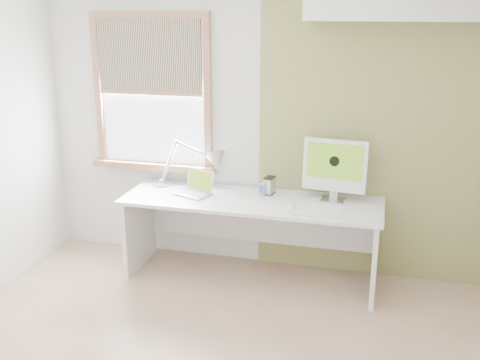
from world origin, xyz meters
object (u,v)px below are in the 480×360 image
(desk, at_px, (253,218))
(desk_lamp, at_px, (206,164))
(imac, at_px, (335,167))
(external_drive, at_px, (269,186))
(laptop, at_px, (196,188))

(desk, xyz_separation_m, desk_lamp, (-0.47, 0.14, 0.42))
(imac, bearing_deg, desk_lamp, 178.08)
(external_drive, height_order, imac, imac)
(desk_lamp, distance_m, external_drive, 0.60)
(desk_lamp, relative_size, external_drive, 5.02)
(desk, xyz_separation_m, external_drive, (0.12, 0.12, 0.27))
(desk, distance_m, external_drive, 0.32)
(desk, distance_m, imac, 0.84)
(external_drive, bearing_deg, desk, -133.51)
(desk, height_order, imac, imac)
(imac, bearing_deg, external_drive, 177.73)
(external_drive, bearing_deg, laptop, -166.02)
(desk_lamp, distance_m, imac, 1.14)
(laptop, bearing_deg, imac, 6.42)
(desk_lamp, relative_size, imac, 1.43)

